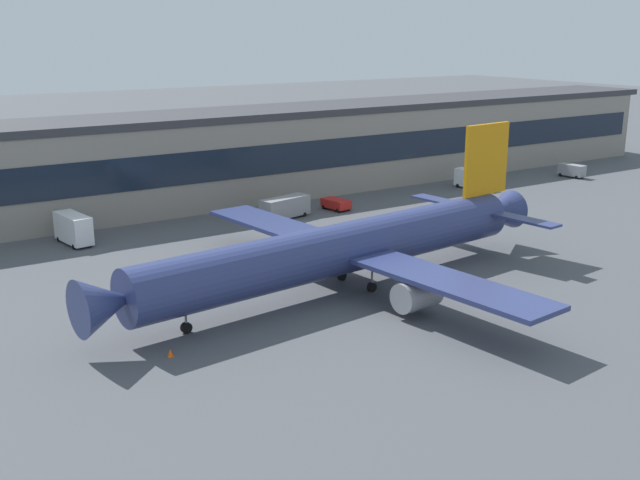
# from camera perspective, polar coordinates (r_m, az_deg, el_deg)

# --- Properties ---
(ground_plane) EXTENTS (600.00, 600.00, 0.00)m
(ground_plane) POSITION_cam_1_polar(r_m,az_deg,el_deg) (90.26, 7.84, -2.92)
(ground_plane) COLOR #4C4F54
(terminal_building) EXTENTS (202.28, 16.23, 15.16)m
(terminal_building) POSITION_cam_1_polar(r_m,az_deg,el_deg) (130.75, -7.10, 6.30)
(terminal_building) COLOR gray
(terminal_building) RESTS_ON ground_plane
(airliner) EXTENTS (61.10, 52.36, 16.89)m
(airliner) POSITION_cam_1_polar(r_m,az_deg,el_deg) (84.62, 1.96, -0.59)
(airliner) COLOR navy
(airliner) RESTS_ON ground_plane
(pushback_tractor) EXTENTS (3.25, 5.12, 1.75)m
(pushback_tractor) POSITION_cam_1_polar(r_m,az_deg,el_deg) (123.41, 1.25, 2.76)
(pushback_tractor) COLOR red
(pushback_tractor) RESTS_ON ground_plane
(crew_van) EXTENTS (2.73, 5.40, 2.55)m
(crew_van) POSITION_cam_1_polar(r_m,az_deg,el_deg) (159.15, 18.45, 5.02)
(crew_van) COLOR gray
(crew_van) RESTS_ON ground_plane
(fuel_truck) EXTENTS (8.81, 4.56, 3.35)m
(fuel_truck) POSITION_cam_1_polar(r_m,az_deg,el_deg) (117.77, -2.59, 2.54)
(fuel_truck) COLOR gray
(fuel_truck) RESTS_ON ground_plane
(stair_truck) EXTENTS (3.46, 6.34, 3.55)m
(stair_truck) POSITION_cam_1_polar(r_m,az_deg,el_deg) (142.85, 11.34, 4.60)
(stair_truck) COLOR white
(stair_truck) RESTS_ON ground_plane
(catering_truck) EXTENTS (3.56, 7.49, 4.15)m
(catering_truck) POSITION_cam_1_polar(r_m,az_deg,el_deg) (108.82, -18.11, 0.90)
(catering_truck) COLOR white
(catering_truck) RESTS_ON ground_plane
(traffic_cone_0) EXTENTS (0.60, 0.60, 0.75)m
(traffic_cone_0) POSITION_cam_1_polar(r_m,az_deg,el_deg) (70.10, -11.20, -8.32)
(traffic_cone_0) COLOR #F2590C
(traffic_cone_0) RESTS_ON ground_plane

